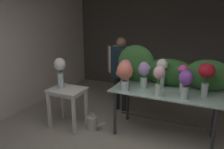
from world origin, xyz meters
TOP-DOWN VIEW (x-y plane):
  - ground_plane at (0.00, 1.98)m, footprint 8.70×8.70m
  - wall_back at (0.00, 3.95)m, footprint 5.27×0.12m
  - wall_left at (-2.63, 1.98)m, footprint 0.12×4.07m
  - display_table_glass at (0.40, 1.58)m, footprint 1.74×0.81m
  - side_table_white at (-1.27, 1.19)m, footprint 0.61×0.49m
  - florist at (-0.66, 2.25)m, footprint 0.61×0.24m
  - foliage_backdrop at (0.41, 1.87)m, footprint 1.93×0.30m
  - vase_coral_freesia at (-0.21, 1.31)m, footprint 0.27×0.25m
  - vase_fuchsia_lilies at (0.65, 1.62)m, footprint 0.17×0.16m
  - vase_violet_peonies at (0.72, 1.35)m, footprint 0.20×0.20m
  - vase_crimson_snapdragons at (0.98, 1.55)m, footprint 0.24×0.23m
  - vase_blush_ranunculus at (0.35, 1.28)m, footprint 0.18×0.18m
  - vase_ivory_dahlias at (0.31, 1.65)m, footprint 0.19×0.18m
  - vase_rosy_hydrangea at (-0.33, 1.63)m, footprint 0.26×0.22m
  - vase_lilac_carnations at (0.04, 1.55)m, footprint 0.21×0.18m
  - vase_white_roses_tall at (-1.39, 1.19)m, footprint 0.20×0.20m
  - watering_can at (-0.80, 1.25)m, footprint 0.35×0.18m

SIDE VIEW (x-z plane):
  - ground_plane at x=0.00m, z-range 0.00..0.00m
  - watering_can at x=-0.80m, z-range -0.05..0.30m
  - side_table_white at x=-1.27m, z-range 0.24..0.98m
  - display_table_glass at x=0.40m, z-range 0.27..1.09m
  - florist at x=-0.66m, z-range 0.19..1.76m
  - vase_white_roses_tall at x=-1.39m, z-range 0.79..1.34m
  - vase_rosy_hydrangea at x=-0.33m, z-range 0.86..1.31m
  - vase_violet_peonies at x=0.72m, z-range 0.87..1.30m
  - vase_fuchsia_lilies at x=0.65m, z-range 0.86..1.31m
  - vase_lilac_carnations at x=0.04m, z-range 0.86..1.31m
  - foliage_backdrop at x=0.41m, z-range 0.76..1.43m
  - vase_coral_freesia at x=-0.21m, z-range 0.87..1.35m
  - vase_blush_ranunculus at x=0.35m, z-range 0.87..1.35m
  - vase_ivory_dahlias at x=0.31m, z-range 0.87..1.38m
  - vase_crimson_snapdragons at x=0.98m, z-range 0.91..1.43m
  - wall_back at x=0.00m, z-range 0.00..2.95m
  - wall_left at x=-2.63m, z-range 0.00..2.95m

